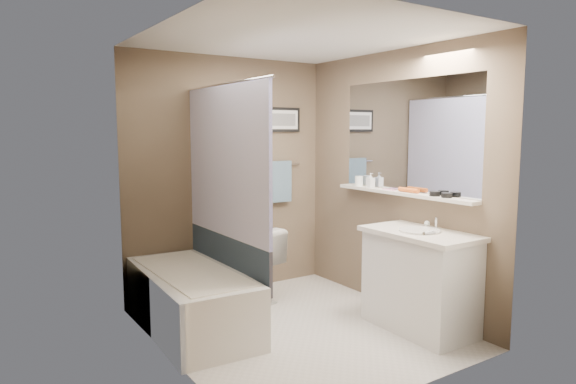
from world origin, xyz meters
TOP-DOWN VIEW (x-y plane):
  - ground at (0.00, 0.00)m, footprint 2.50×2.50m
  - ceiling at (0.00, 0.00)m, footprint 2.20×2.50m
  - wall_back at (0.00, 1.23)m, footprint 2.20×0.04m
  - wall_front at (0.00, -1.23)m, footprint 2.20×0.04m
  - wall_left at (-1.08, 0.00)m, footprint 0.04×2.50m
  - wall_right at (1.08, 0.00)m, footprint 0.04×2.50m
  - tile_surround at (-1.09, 0.50)m, footprint 0.02×1.55m
  - curtain_rod at (-0.40, 0.50)m, footprint 0.02×1.55m
  - curtain_upper at (-0.40, 0.50)m, footprint 0.03×1.45m
  - curtain_lower at (-0.40, 0.50)m, footprint 0.03×1.45m
  - mirror at (1.09, -0.15)m, footprint 0.02×1.60m
  - shelf at (1.04, -0.15)m, footprint 0.12×1.60m
  - towel_bar at (0.55, 1.22)m, footprint 0.60×0.02m
  - towel at (0.55, 1.20)m, footprint 0.34×0.05m
  - art_frame at (0.55, 1.23)m, footprint 0.62×0.02m
  - art_mat at (0.55, 1.22)m, footprint 0.56×0.00m
  - art_image at (0.55, 1.22)m, footprint 0.50×0.00m
  - door at (0.55, -1.24)m, footprint 0.80×0.02m
  - door_handle at (0.22, -1.19)m, footprint 0.10×0.02m
  - bathtub at (-0.75, 0.49)m, footprint 0.78×1.53m
  - tub_rim at (-0.75, 0.49)m, footprint 0.56×1.36m
  - toilet at (0.03, 0.91)m, footprint 0.55×0.79m
  - vanity at (0.85, -0.56)m, footprint 0.52×0.91m
  - countertop at (0.84, -0.56)m, footprint 0.54×0.96m
  - sink_basin at (0.83, -0.56)m, footprint 0.34×0.34m
  - faucet_spout at (1.03, -0.56)m, footprint 0.02×0.02m
  - faucet_knob at (1.03, -0.46)m, footprint 0.05×0.05m
  - candle_bowl_near at (1.04, -0.66)m, footprint 0.09×0.09m
  - candle_bowl_far at (1.04, -0.53)m, footprint 0.09×0.09m
  - hair_brush_front at (1.04, -0.24)m, footprint 0.04×0.22m
  - pink_comb at (1.04, 0.01)m, footprint 0.04×0.16m
  - glass_jar at (1.04, 0.43)m, footprint 0.08×0.08m
  - soap_bottle at (1.04, 0.26)m, footprint 0.06×0.07m

SIDE VIEW (x-z plane):
  - ground at x=0.00m, z-range 0.00..0.00m
  - bathtub at x=-0.75m, z-range 0.00..0.50m
  - toilet at x=0.03m, z-range 0.00..0.73m
  - vanity at x=0.85m, z-range 0.00..0.80m
  - tub_rim at x=-0.75m, z-range 0.49..0.51m
  - curtain_lower at x=-0.40m, z-range 0.40..0.76m
  - countertop at x=0.84m, z-range 0.80..0.84m
  - sink_basin at x=0.83m, z-range 0.84..0.86m
  - faucet_knob at x=1.03m, z-range 0.84..0.90m
  - faucet_spout at x=1.03m, z-range 0.84..0.94m
  - tile_surround at x=-1.09m, z-range 0.00..2.00m
  - door at x=0.55m, z-range 0.00..2.00m
  - door_handle at x=0.22m, z-range 0.99..1.01m
  - shelf at x=1.04m, z-range 1.09..1.11m
  - pink_comb at x=1.04m, z-range 1.11..1.12m
  - towel at x=0.55m, z-range 0.90..1.34m
  - candle_bowl_near at x=1.04m, z-range 1.11..1.16m
  - candle_bowl_far at x=1.04m, z-range 1.11..1.16m
  - hair_brush_front at x=1.04m, z-range 1.12..1.16m
  - glass_jar at x=1.04m, z-range 1.11..1.22m
  - soap_bottle at x=1.04m, z-range 1.11..1.26m
  - wall_back at x=0.00m, z-range 0.00..2.40m
  - wall_front at x=0.00m, z-range 0.00..2.40m
  - wall_left at x=-1.08m, z-range 0.00..2.40m
  - wall_right at x=1.08m, z-range 0.00..2.40m
  - towel_bar at x=0.55m, z-range 1.29..1.31m
  - curtain_upper at x=-0.40m, z-range 0.76..2.04m
  - mirror at x=1.09m, z-range 1.12..2.12m
  - art_frame at x=0.55m, z-range 1.65..1.91m
  - art_mat at x=0.55m, z-range 1.68..1.88m
  - art_image at x=0.55m, z-range 1.72..1.84m
  - curtain_rod at x=-0.40m, z-range 2.04..2.06m
  - ceiling at x=0.00m, z-range 2.36..2.40m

